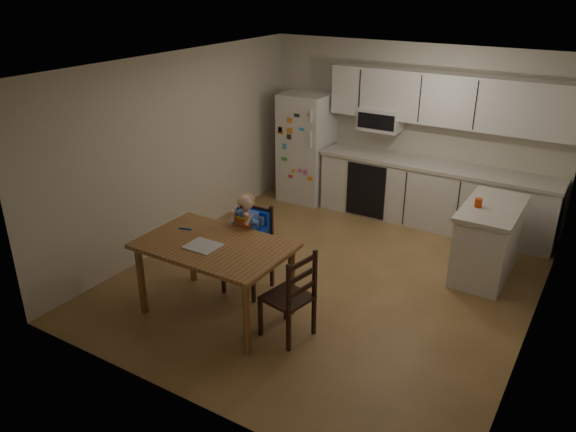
# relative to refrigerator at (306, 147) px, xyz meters

# --- Properties ---
(room) EXTENTS (4.52, 5.01, 2.51)m
(room) POSITION_rel_refrigerator_xyz_m (1.55, -1.67, 0.40)
(room) COLOR brown
(room) RESTS_ON ground
(refrigerator) EXTENTS (0.72, 0.70, 1.70)m
(refrigerator) POSITION_rel_refrigerator_xyz_m (0.00, 0.00, 0.00)
(refrigerator) COLOR silver
(refrigerator) RESTS_ON ground
(kitchen_run) EXTENTS (3.37, 0.62, 2.15)m
(kitchen_run) POSITION_rel_refrigerator_xyz_m (2.05, 0.09, 0.03)
(kitchen_run) COLOR silver
(kitchen_run) RESTS_ON ground
(kitchen_island) EXTENTS (0.63, 1.21, 0.89)m
(kitchen_island) POSITION_rel_refrigerator_xyz_m (3.11, -1.06, -0.40)
(kitchen_island) COLOR silver
(kitchen_island) RESTS_ON ground
(red_cup) EXTENTS (0.08, 0.08, 0.11)m
(red_cup) POSITION_rel_refrigerator_xyz_m (2.96, -1.19, 0.10)
(red_cup) COLOR #C93F0D
(red_cup) RESTS_ON kitchen_island
(dining_table) EXTENTS (1.54, 0.99, 0.83)m
(dining_table) POSITION_rel_refrigerator_xyz_m (0.88, -3.43, -0.14)
(dining_table) COLOR brown
(dining_table) RESTS_ON ground
(napkin) EXTENTS (0.33, 0.29, 0.01)m
(napkin) POSITION_rel_refrigerator_xyz_m (0.82, -3.55, -0.02)
(napkin) COLOR silver
(napkin) RESTS_ON dining_table
(toddler_spoon) EXTENTS (0.12, 0.06, 0.02)m
(toddler_spoon) POSITION_rel_refrigerator_xyz_m (0.38, -3.32, -0.02)
(toddler_spoon) COLOR #092EBD
(toddler_spoon) RESTS_ON dining_table
(chair_booster) EXTENTS (0.47, 0.47, 1.19)m
(chair_booster) POSITION_rel_refrigerator_xyz_m (0.87, -2.82, -0.13)
(chair_booster) COLOR black
(chair_booster) RESTS_ON ground
(chair_side) EXTENTS (0.49, 0.49, 0.95)m
(chair_side) POSITION_rel_refrigerator_xyz_m (1.82, -3.40, -0.31)
(chair_side) COLOR black
(chair_side) RESTS_ON ground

